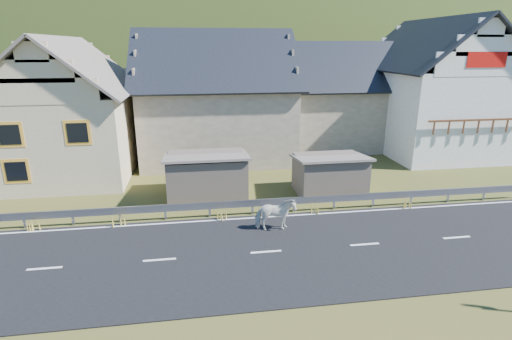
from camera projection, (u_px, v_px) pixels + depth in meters
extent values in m
plane|color=#384118|center=(266.00, 253.00, 15.33)|extent=(160.00, 160.00, 0.00)
cube|color=black|center=(266.00, 252.00, 15.32)|extent=(60.00, 7.00, 0.04)
cube|color=silver|center=(266.00, 252.00, 15.32)|extent=(60.00, 6.60, 0.01)
cube|color=#93969B|center=(252.00, 203.00, 18.63)|extent=(28.00, 0.08, 0.34)
cube|color=#93969B|center=(24.00, 221.00, 17.29)|extent=(0.10, 0.06, 0.70)
cube|color=#93969B|center=(73.00, 218.00, 17.57)|extent=(0.10, 0.06, 0.70)
cube|color=#93969B|center=(120.00, 215.00, 17.86)|extent=(0.10, 0.06, 0.70)
cube|color=#93969B|center=(165.00, 213.00, 18.14)|extent=(0.10, 0.06, 0.70)
cube|color=#93969B|center=(210.00, 210.00, 18.43)|extent=(0.10, 0.06, 0.70)
cube|color=#93969B|center=(252.00, 208.00, 18.72)|extent=(0.10, 0.06, 0.70)
cube|color=#93969B|center=(294.00, 205.00, 19.00)|extent=(0.10, 0.06, 0.70)
cube|color=#93969B|center=(334.00, 203.00, 19.29)|extent=(0.10, 0.06, 0.70)
cube|color=#93969B|center=(373.00, 200.00, 19.58)|extent=(0.10, 0.06, 0.70)
cube|color=#93969B|center=(411.00, 198.00, 19.86)|extent=(0.10, 0.06, 0.70)
cube|color=#93969B|center=(448.00, 196.00, 20.15)|extent=(0.10, 0.06, 0.70)
cube|color=#93969B|center=(484.00, 194.00, 20.44)|extent=(0.10, 0.06, 0.70)
cube|color=#6B5D4F|center=(207.00, 176.00, 20.85)|extent=(4.30, 3.30, 2.40)
cube|color=#6B5D4F|center=(329.00, 175.00, 21.34)|extent=(3.80, 2.90, 2.20)
cube|color=beige|center=(72.00, 133.00, 24.48)|extent=(7.00, 9.00, 5.00)
cube|color=gold|center=(10.00, 135.00, 19.73)|extent=(1.30, 0.12, 1.30)
cube|color=gold|center=(78.00, 133.00, 20.19)|extent=(1.30, 0.12, 1.30)
cube|color=gold|center=(16.00, 171.00, 20.30)|extent=(1.30, 0.12, 1.30)
cube|color=tan|center=(36.00, 64.00, 24.40)|extent=(0.70, 0.70, 2.40)
cube|color=tan|center=(216.00, 120.00, 28.60)|extent=(10.00, 9.00, 5.00)
cube|color=tan|center=(340.00, 115.00, 31.98)|extent=(9.00, 8.00, 4.60)
cube|color=white|center=(431.00, 110.00, 29.80)|extent=(8.00, 10.00, 6.00)
cube|color=red|center=(487.00, 60.00, 23.92)|extent=(2.60, 0.06, 0.90)
cube|color=brown|center=(479.00, 120.00, 24.78)|extent=(6.80, 0.12, 0.12)
ellipsoid|color=#273912|center=(211.00, 106.00, 191.88)|extent=(440.00, 280.00, 260.00)
ellipsoid|color=black|center=(0.00, 52.00, 109.48)|extent=(76.00, 50.00, 28.00)
imported|color=silver|center=(275.00, 214.00, 16.94)|extent=(0.79, 1.71, 1.43)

